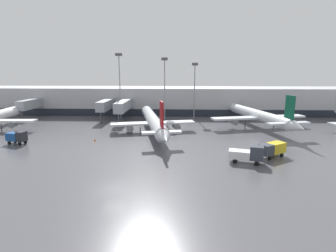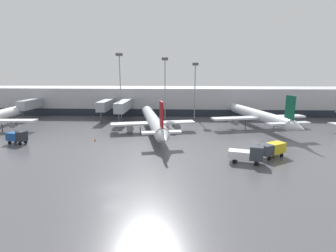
# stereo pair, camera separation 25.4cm
# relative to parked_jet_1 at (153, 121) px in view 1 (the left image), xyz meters

# --- Properties ---
(ground_plane) EXTENTS (320.00, 320.00, 0.00)m
(ground_plane) POSITION_rel_parked_jet_1_xyz_m (-2.06, -31.95, -2.70)
(ground_plane) COLOR #4C4C51
(terminal_building) EXTENTS (160.00, 31.53, 9.00)m
(terminal_building) POSITION_rel_parked_jet_1_xyz_m (-2.28, 29.85, 1.79)
(terminal_building) COLOR #B2B2B7
(terminal_building) RESTS_ON ground_plane
(parked_jet_1) EXTENTS (20.55, 38.71, 9.05)m
(parked_jet_1) POSITION_rel_parked_jet_1_xyz_m (0.00, 0.00, 0.00)
(parked_jet_1) COLOR silver
(parked_jet_1) RESTS_ON ground_plane
(parked_jet_3) EXTENTS (25.34, 34.09, 9.60)m
(parked_jet_3) POSITION_rel_parked_jet_1_xyz_m (27.02, 5.30, 0.61)
(parked_jet_3) COLOR silver
(parked_jet_3) RESTS_ON ground_plane
(service_truck_0) EXTENTS (5.28, 4.40, 2.48)m
(service_truck_0) POSITION_rel_parked_jet_1_xyz_m (22.45, -18.29, -1.15)
(service_truck_0) COLOR gold
(service_truck_0) RESTS_ON ground_plane
(service_truck_2) EXTENTS (5.69, 3.35, 2.96)m
(service_truck_2) POSITION_rel_parked_jet_1_xyz_m (17.48, -21.46, -1.15)
(service_truck_2) COLOR silver
(service_truck_2) RESTS_ON ground_plane
(service_truck_3) EXTENTS (4.30, 2.48, 2.66)m
(service_truck_3) POSITION_rel_parked_jet_1_xyz_m (-26.76, -12.06, -1.17)
(service_truck_3) COLOR #19478C
(service_truck_3) RESTS_ON ground_plane
(traffic_cone_1) EXTENTS (0.42, 0.42, 0.64)m
(traffic_cone_1) POSITION_rel_parked_jet_1_xyz_m (-11.59, -9.27, -2.38)
(traffic_cone_1) COLOR orange
(traffic_cone_1) RESTS_ON ground_plane
(apron_light_mast_2) EXTENTS (1.80, 1.80, 19.89)m
(apron_light_mast_2) POSITION_rel_parked_jet_1_xyz_m (-12.05, 18.55, 12.82)
(apron_light_mast_2) COLOR gray
(apron_light_mast_2) RESTS_ON ground_plane
(apron_light_mast_4) EXTENTS (1.80, 1.80, 17.08)m
(apron_light_mast_4) POSITION_rel_parked_jet_1_xyz_m (11.04, 19.78, 10.89)
(apron_light_mast_4) COLOR gray
(apron_light_mast_4) RESTS_ON ground_plane
(apron_light_mast_5) EXTENTS (1.80, 1.80, 18.51)m
(apron_light_mast_5) POSITION_rel_parked_jet_1_xyz_m (1.90, 16.91, 11.88)
(apron_light_mast_5) COLOR gray
(apron_light_mast_5) RESTS_ON ground_plane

